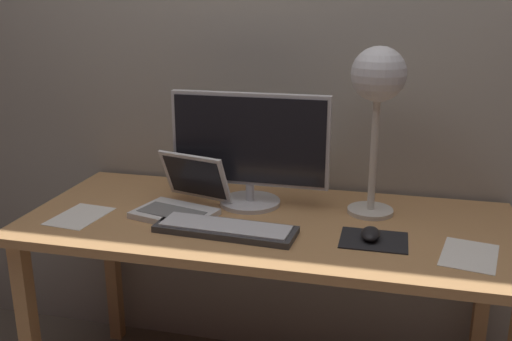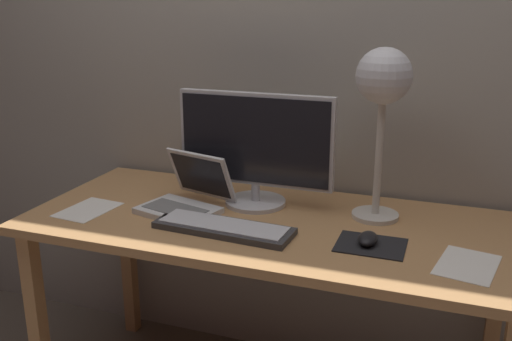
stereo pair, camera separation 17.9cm
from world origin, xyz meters
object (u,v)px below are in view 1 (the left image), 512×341
at_px(monitor, 250,147).
at_px(keyboard_main, 226,229).
at_px(mouse, 371,234).
at_px(desk_lamp, 378,86).
at_px(laptop, 184,196).

distance_m(monitor, keyboard_main, 0.33).
xyz_separation_m(monitor, mouse, (0.43, -0.21, -0.19)).
bearing_deg(desk_lamp, keyboard_main, -147.10).
xyz_separation_m(laptop, mouse, (0.63, -0.10, -0.03)).
xyz_separation_m(keyboard_main, desk_lamp, (0.43, 0.28, 0.42)).
height_order(desk_lamp, mouse, desk_lamp).
relative_size(keyboard_main, desk_lamp, 0.81).
distance_m(desk_lamp, mouse, 0.47).
relative_size(monitor, laptop, 1.75).
xyz_separation_m(laptop, desk_lamp, (0.62, 0.13, 0.38)).
bearing_deg(desk_lamp, mouse, -86.95).
distance_m(monitor, mouse, 0.51).
relative_size(keyboard_main, laptop, 1.43).
distance_m(keyboard_main, desk_lamp, 0.66).
height_order(laptop, desk_lamp, desk_lamp).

